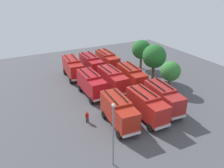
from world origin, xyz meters
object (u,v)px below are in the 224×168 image
Objects in this scene: fire_truck_0 at (73,67)px; firefighter_0 at (70,65)px; tree_1 at (154,56)px; traffic_cone_0 at (151,95)px; fire_truck_1 at (91,83)px; fire_truck_7 at (132,76)px; firefighter_1 at (134,75)px; fire_truck_3 at (91,64)px; tree_0 at (142,50)px; fire_truck_2 at (119,111)px; fire_truck_6 at (107,60)px; fire_truck_4 at (112,79)px; lamppost at (113,131)px; fire_truck_8 at (163,98)px; fire_truck_5 at (147,105)px; firefighter_2 at (87,117)px; tree_2 at (171,71)px.

fire_truck_0 is 4.66m from firefighter_0.
traffic_cone_0 is at bearing -38.13° from tree_1.
fire_truck_1 is 0.98× the size of fire_truck_7.
fire_truck_3 is at bearing 145.58° from firefighter_1.
traffic_cone_0 is at bearing -26.34° from tree_0.
firefighter_1 is at bearing 144.31° from fire_truck_2.
fire_truck_3 is 1.05× the size of tree_1.
fire_truck_2 is at bearing -21.52° from fire_truck_6.
fire_truck_3 is at bearing -179.32° from fire_truck_4.
fire_truck_4 reaches higher than traffic_cone_0.
lamppost is at bearing -39.57° from tree_0.
fire_truck_2 and fire_truck_3 have the same top height.
lamppost is at bearing -57.00° from fire_truck_8.
fire_truck_4 is at bearing -56.73° from tree_0.
firefighter_1 is at bearing 59.81° from fire_truck_0.
lamppost reaches higher than traffic_cone_0.
fire_truck_5 is at bearing -40.39° from tree_1.
firefighter_2 is at bearing -46.82° from fire_truck_4.
fire_truck_1 is 7.99m from firefighter_2.
lamppost is at bearing -24.46° from fire_truck_6.
fire_truck_4 and fire_truck_5 have the same top height.
firefighter_0 is (-13.20, 0.71, -1.14)m from fire_truck_1.
fire_truck_2 is 13.84m from tree_2.
traffic_cone_0 is at bearing 35.98° from fire_truck_0.
fire_truck_8 is 4.10× the size of firefighter_0.
fire_truck_5 is at bearing 0.35° from fire_truck_4.
fire_truck_3 is (-18.38, 3.85, 0.00)m from fire_truck_2.
tree_2 reaches higher than traffic_cone_0.
fire_truck_5 is at bearing -57.30° from tree_2.
fire_truck_8 is 1.18× the size of tree_0.
fire_truck_3 is 0.98× the size of fire_truck_7.
fire_truck_5 reaches higher than firefighter_1.
firefighter_0 is 1.13× the size of firefighter_2.
traffic_cone_0 is at bearing 18.98° from fire_truck_3.
fire_truck_0 is at bearing -121.14° from tree_1.
fire_truck_0 and fire_truck_6 have the same top height.
fire_truck_1 is (8.78, 0.19, 0.00)m from fire_truck_0.
lamppost reaches higher than fire_truck_8.
tree_1 is 1.30× the size of tree_2.
fire_truck_1 and fire_truck_3 have the same top height.
traffic_cone_0 is at bearing 43.32° from fire_truck_4.
firefighter_2 is 18.75m from tree_1.
firefighter_1 is at bearing 155.79° from fire_truck_5.
fire_truck_2 is at bearing -22.73° from fire_truck_4.
lamppost is at bearing -33.39° from fire_truck_7.
tree_1 is (1.40, 3.47, 3.67)m from firefighter_1.
firefighter_0 is 2.42× the size of traffic_cone_0.
tree_1 reaches higher than fire_truck_5.
tree_1 is at bearing 154.54° from fire_truck_8.
tree_0 is 1.18× the size of tree_2.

